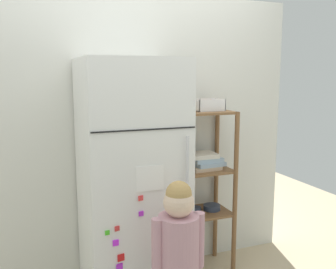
{
  "coord_description": "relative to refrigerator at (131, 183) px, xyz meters",
  "views": [
    {
      "loc": [
        -0.75,
        -2.36,
        1.55
      ],
      "look_at": [
        0.17,
        0.02,
        1.15
      ],
      "focal_mm": 39.77,
      "sensor_mm": 36.0,
      "label": 1
    }
  ],
  "objects": [
    {
      "name": "refrigerator",
      "position": [
        0.0,
        0.0,
        0.0
      ],
      "size": [
        0.65,
        0.69,
        1.67
      ],
      "color": "white",
      "rests_on": "ground"
    },
    {
      "name": "kitchen_wall_back",
      "position": [
        0.1,
        0.36,
        0.25
      ],
      "size": [
        2.7,
        0.03,
        2.17
      ],
      "primitive_type": "cube",
      "color": "silver",
      "rests_on": "ground"
    },
    {
      "name": "pantry_shelf_unit",
      "position": [
        0.64,
        0.16,
        -0.05
      ],
      "size": [
        0.42,
        0.34,
        1.29
      ],
      "color": "brown",
      "rests_on": "ground"
    },
    {
      "name": "fruit_bin",
      "position": [
        0.66,
        0.17,
        0.49
      ],
      "size": [
        0.22,
        0.17,
        0.09
      ],
      "color": "white",
      "rests_on": "pantry_shelf_unit"
    },
    {
      "name": "child_standing",
      "position": [
        0.11,
        -0.57,
        -0.24
      ],
      "size": [
        0.32,
        0.23,
        0.98
      ],
      "color": "#443A54",
      "rests_on": "ground"
    }
  ]
}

